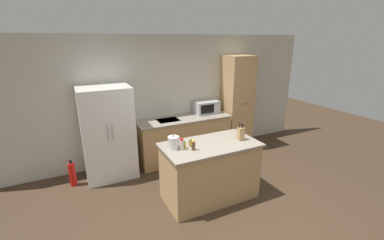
% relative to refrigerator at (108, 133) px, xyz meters
% --- Properties ---
extents(ground_plane, '(14.00, 14.00, 0.00)m').
position_rel_refrigerator_xyz_m(ground_plane, '(1.26, -1.93, -0.86)').
color(ground_plane, '#423021').
extents(wall_back, '(7.20, 0.06, 2.60)m').
position_rel_refrigerator_xyz_m(wall_back, '(1.26, 0.40, 0.44)').
color(wall_back, beige).
rests_on(wall_back, ground_plane).
extents(refrigerator, '(0.90, 0.76, 1.72)m').
position_rel_refrigerator_xyz_m(refrigerator, '(0.00, 0.00, 0.00)').
color(refrigerator, white).
rests_on(refrigerator, ground_plane).
extents(back_counter, '(2.01, 0.67, 0.92)m').
position_rel_refrigerator_xyz_m(back_counter, '(1.57, 0.05, -0.40)').
color(back_counter, tan).
rests_on(back_counter, ground_plane).
extents(pantry_cabinet, '(0.62, 0.58, 2.16)m').
position_rel_refrigerator_xyz_m(pantry_cabinet, '(2.94, 0.09, 0.22)').
color(pantry_cabinet, tan).
rests_on(pantry_cabinet, ground_plane).
extents(kitchen_island, '(1.52, 0.82, 0.95)m').
position_rel_refrigerator_xyz_m(kitchen_island, '(1.33, -1.47, -0.38)').
color(kitchen_island, tan).
rests_on(kitchen_island, ground_plane).
extents(microwave, '(0.54, 0.36, 0.27)m').
position_rel_refrigerator_xyz_m(microwave, '(2.17, 0.17, 0.20)').
color(microwave, '#B2B5B7').
rests_on(microwave, back_counter).
extents(knife_block, '(0.10, 0.08, 0.30)m').
position_rel_refrigerator_xyz_m(knife_block, '(1.85, -1.55, 0.20)').
color(knife_block, tan).
rests_on(knife_block, kitchen_island).
extents(spice_bottle_tall_dark, '(0.04, 0.04, 0.13)m').
position_rel_refrigerator_xyz_m(spice_bottle_tall_dark, '(1.00, -1.42, 0.15)').
color(spice_bottle_tall_dark, gold).
rests_on(spice_bottle_tall_dark, kitchen_island).
extents(spice_bottle_short_red, '(0.06, 0.06, 0.18)m').
position_rel_refrigerator_xyz_m(spice_bottle_short_red, '(0.84, -1.47, 0.17)').
color(spice_bottle_short_red, beige).
rests_on(spice_bottle_short_red, kitchen_island).
extents(spice_bottle_amber_oil, '(0.05, 0.05, 0.16)m').
position_rel_refrigerator_xyz_m(spice_bottle_amber_oil, '(0.99, -1.56, 0.16)').
color(spice_bottle_amber_oil, '#563319').
rests_on(spice_bottle_amber_oil, kitchen_island).
extents(spice_bottle_green_herb, '(0.04, 0.04, 0.10)m').
position_rel_refrigerator_xyz_m(spice_bottle_green_herb, '(0.90, -1.43, 0.14)').
color(spice_bottle_green_herb, gold).
rests_on(spice_bottle_green_herb, kitchen_island).
extents(spice_bottle_pale_salt, '(0.05, 0.05, 0.09)m').
position_rel_refrigerator_xyz_m(spice_bottle_pale_salt, '(1.06, -1.31, 0.13)').
color(spice_bottle_pale_salt, gold).
rests_on(spice_bottle_pale_salt, kitchen_island).
extents(kettle, '(0.17, 0.17, 0.21)m').
position_rel_refrigerator_xyz_m(kettle, '(0.75, -1.39, 0.19)').
color(kettle, white).
rests_on(kettle, kitchen_island).
extents(fire_extinguisher, '(0.11, 0.11, 0.50)m').
position_rel_refrigerator_xyz_m(fire_extinguisher, '(-0.68, -0.10, -0.64)').
color(fire_extinguisher, red).
rests_on(fire_extinguisher, ground_plane).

